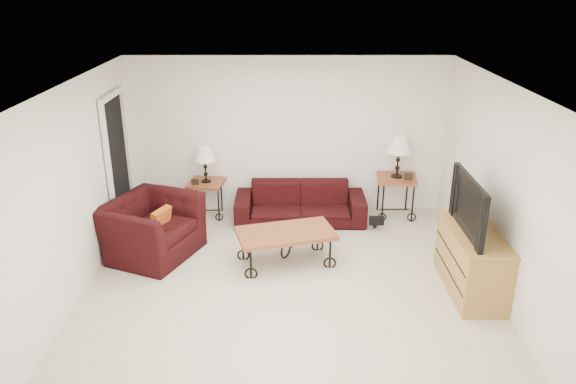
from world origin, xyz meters
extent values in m
plane|color=beige|center=(0.00, 0.00, 0.00)|extent=(5.00, 5.00, 0.00)
cube|color=white|center=(0.00, 2.50, 1.25)|extent=(5.00, 0.02, 2.50)
cube|color=white|center=(0.00, -2.50, 1.25)|extent=(5.00, 0.02, 2.50)
cube|color=white|center=(-2.50, 0.00, 1.25)|extent=(0.02, 5.00, 2.50)
cube|color=white|center=(2.50, 0.00, 1.25)|extent=(0.02, 5.00, 2.50)
plane|color=white|center=(0.00, 0.00, 2.50)|extent=(5.00, 5.00, 0.00)
cube|color=black|center=(-2.47, 1.65, 1.02)|extent=(0.08, 0.94, 2.04)
imported|color=black|center=(0.19, 2.02, 0.30)|extent=(2.02, 0.79, 0.59)
cube|color=brown|center=(-1.29, 2.20, 0.29)|extent=(0.61, 0.61, 0.59)
cube|color=brown|center=(1.71, 2.20, 0.33)|extent=(0.69, 0.69, 0.67)
cube|color=black|center=(-1.44, 2.05, 0.64)|extent=(0.12, 0.02, 0.10)
cube|color=black|center=(1.86, 2.05, 0.72)|extent=(0.13, 0.06, 0.11)
cube|color=brown|center=(-0.03, 0.62, 0.24)|extent=(1.40, 0.99, 0.47)
imported|color=black|center=(-1.88, 0.89, 0.40)|extent=(1.46, 1.54, 0.79)
cube|color=#B24216|center=(-1.73, 0.84, 0.52)|extent=(0.23, 0.37, 0.36)
cube|color=#A5753D|center=(2.23, -0.04, 0.39)|extent=(0.55, 1.31, 0.79)
imported|color=black|center=(2.21, -0.04, 1.12)|extent=(0.15, 1.17, 0.68)
ellipsoid|color=black|center=(1.33, 1.73, 0.22)|extent=(0.39, 0.33, 0.43)
camera|label=1|loc=(0.00, -5.94, 3.61)|focal=34.41mm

